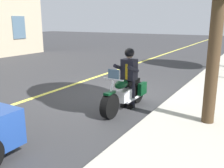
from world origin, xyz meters
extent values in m
plane|color=#333335|center=(0.00, 0.00, 0.00)|extent=(80.00, 80.00, 0.00)
cube|color=#E5DB4C|center=(0.00, -2.00, 0.01)|extent=(60.00, 0.16, 0.01)
cylinder|color=black|center=(1.77, 1.07, 0.33)|extent=(0.66, 0.21, 0.66)
cylinder|color=black|center=(0.22, 1.10, 0.33)|extent=(0.66, 0.21, 0.66)
cube|color=silver|center=(0.97, 1.09, 0.42)|extent=(0.57, 0.29, 0.32)
ellipsoid|color=black|center=(1.17, 1.08, 0.78)|extent=(0.57, 0.29, 0.24)
cube|color=black|center=(0.62, 1.09, 0.74)|extent=(0.71, 0.30, 0.12)
cube|color=black|center=(0.28, 1.32, 0.48)|extent=(0.40, 0.13, 0.36)
cube|color=black|center=(0.27, 0.88, 0.48)|extent=(0.40, 0.13, 0.36)
cylinder|color=silver|center=(1.75, 1.07, 0.60)|extent=(0.35, 0.06, 0.76)
cylinder|color=silver|center=(1.59, 1.07, 1.00)|extent=(0.05, 0.60, 0.04)
cube|color=black|center=(1.77, 1.07, 0.68)|extent=(0.36, 0.17, 0.06)
cylinder|color=silver|center=(0.68, 1.25, 0.26)|extent=(0.90, 0.10, 0.08)
cube|color=slate|center=(1.57, 1.07, 1.12)|extent=(0.05, 0.32, 0.28)
cylinder|color=black|center=(0.72, 1.21, 0.42)|extent=(0.14, 0.14, 0.84)
cube|color=black|center=(0.78, 1.21, 0.05)|extent=(0.26, 0.12, 0.10)
cylinder|color=black|center=(0.72, 0.97, 0.42)|extent=(0.14, 0.14, 0.84)
cube|color=black|center=(0.78, 0.97, 0.05)|extent=(0.26, 0.12, 0.10)
cube|color=black|center=(0.72, 1.09, 1.12)|extent=(0.33, 0.41, 0.60)
cube|color=#B28C14|center=(0.88, 1.09, 1.08)|extent=(0.03, 0.07, 0.44)
cylinder|color=black|center=(0.91, 1.31, 1.18)|extent=(0.55, 0.11, 0.28)
cylinder|color=black|center=(0.90, 0.87, 1.18)|extent=(0.55, 0.11, 0.28)
sphere|color=tan|center=(0.72, 1.09, 1.55)|extent=(0.22, 0.22, 0.22)
sphere|color=black|center=(0.72, 1.09, 1.60)|extent=(0.28, 0.28, 0.28)
cylinder|color=#42301E|center=(1.13, 3.38, 1.82)|extent=(0.28, 0.28, 3.34)
cube|color=slate|center=(-5.59, -10.97, 2.00)|extent=(1.10, 0.06, 1.60)
camera|label=1|loc=(7.09, 4.26, 2.47)|focal=40.54mm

